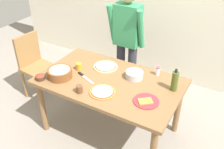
# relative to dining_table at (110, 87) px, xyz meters

# --- Properties ---
(ground) EXTENTS (8.00, 8.00, 0.00)m
(ground) POSITION_rel_dining_table_xyz_m (0.00, 0.00, -0.67)
(ground) COLOR gray
(dining_table) EXTENTS (1.60, 0.96, 0.76)m
(dining_table) POSITION_rel_dining_table_xyz_m (0.00, 0.00, 0.00)
(dining_table) COLOR brown
(dining_table) RESTS_ON ground
(person_cook) EXTENTS (0.49, 0.25, 1.62)m
(person_cook) POSITION_rel_dining_table_xyz_m (-0.17, 0.76, 0.27)
(person_cook) COLOR #2D2D38
(person_cook) RESTS_ON ground
(chair_wooden_left) EXTENTS (0.44, 0.44, 0.95)m
(chair_wooden_left) POSITION_rel_dining_table_xyz_m (-1.32, 0.13, -0.13)
(chair_wooden_left) COLOR olive
(chair_wooden_left) RESTS_ON ground
(pizza_raw_on_board) EXTENTS (0.29, 0.29, 0.02)m
(pizza_raw_on_board) POSITION_rel_dining_table_xyz_m (-0.19, 0.23, 0.10)
(pizza_raw_on_board) COLOR beige
(pizza_raw_on_board) RESTS_ON dining_table
(pizza_cooked_on_tray) EXTENTS (0.28, 0.28, 0.02)m
(pizza_cooked_on_tray) POSITION_rel_dining_table_xyz_m (0.05, -0.24, 0.10)
(pizza_cooked_on_tray) COLOR #C67A33
(pizza_cooked_on_tray) RESTS_ON dining_table
(plate_with_slice) EXTENTS (0.26, 0.26, 0.02)m
(plate_with_slice) POSITION_rel_dining_table_xyz_m (0.51, -0.15, 0.10)
(plate_with_slice) COLOR red
(plate_with_slice) RESTS_ON dining_table
(popcorn_bowl) EXTENTS (0.28, 0.28, 0.11)m
(popcorn_bowl) POSITION_rel_dining_table_xyz_m (-0.53, -0.22, 0.15)
(popcorn_bowl) COLOR brown
(popcorn_bowl) RESTS_ON dining_table
(mixing_bowl_steel) EXTENTS (0.20, 0.20, 0.08)m
(mixing_bowl_steel) POSITION_rel_dining_table_xyz_m (0.22, 0.19, 0.13)
(mixing_bowl_steel) COLOR #B7B7BC
(mixing_bowl_steel) RESTS_ON dining_table
(small_sauce_bowl) EXTENTS (0.11, 0.11, 0.06)m
(small_sauce_bowl) POSITION_rel_dining_table_xyz_m (-0.69, -0.37, 0.12)
(small_sauce_bowl) COLOR #4C2D1E
(small_sauce_bowl) RESTS_ON dining_table
(olive_oil_bottle) EXTENTS (0.07, 0.07, 0.26)m
(olive_oil_bottle) POSITION_rel_dining_table_xyz_m (0.68, 0.18, 0.20)
(olive_oil_bottle) COLOR #47561E
(olive_oil_bottle) RESTS_ON dining_table
(cup_orange) EXTENTS (0.07, 0.07, 0.08)m
(cup_orange) POSITION_rel_dining_table_xyz_m (-0.44, 0.02, 0.13)
(cup_orange) COLOR orange
(cup_orange) RESTS_ON dining_table
(cup_small_brown) EXTENTS (0.07, 0.07, 0.08)m
(cup_small_brown) POSITION_rel_dining_table_xyz_m (-0.16, -0.35, 0.13)
(cup_small_brown) COLOR brown
(cup_small_brown) RESTS_ON dining_table
(salt_shaker) EXTENTS (0.04, 0.04, 0.11)m
(salt_shaker) POSITION_rel_dining_table_xyz_m (0.42, 0.38, 0.14)
(salt_shaker) COLOR white
(salt_shaker) RESTS_ON dining_table
(chef_knife) EXTENTS (0.28, 0.13, 0.02)m
(chef_knife) POSITION_rel_dining_table_xyz_m (-0.29, -0.09, 0.10)
(chef_knife) COLOR silver
(chef_knife) RESTS_ON dining_table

